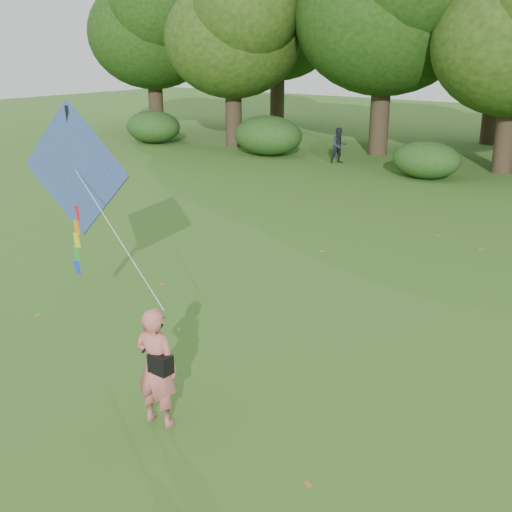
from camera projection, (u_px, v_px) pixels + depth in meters
The scene contains 6 objects.
ground at pixel (215, 396), 9.48m from camera, with size 100.00×100.00×0.00m, color #265114.
man_kite_flyer at pixel (156, 367), 8.55m from camera, with size 0.62×0.41×1.70m, color #C8635E.
bystander_left at pixel (339, 146), 27.58m from camera, with size 0.74×0.57×1.52m, color #20212B.
crossbody_bag at pixel (160, 363), 8.42m from camera, with size 0.43×0.20×0.69m.
flying_kite at pixel (75, 172), 10.92m from camera, with size 4.73×1.70×3.13m.
fallen_leaves at pixel (430, 289), 13.56m from camera, with size 10.32×11.96×0.01m.
Camera 1 is at (5.52, -6.28, 4.96)m, focal length 45.00 mm.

